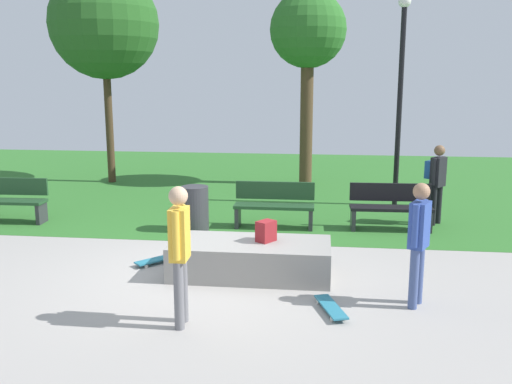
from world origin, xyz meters
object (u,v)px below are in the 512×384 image
object	(u,v)px
pedestrian_with_backpack	(437,177)
skateboard_by_ledge	(331,307)
tree_broad_elm	(104,25)
trash_bin	(195,209)
concrete_ledge	(251,259)
lamp_post	(401,83)
skater_watching	(180,245)
park_bench_center_lawn	(391,206)
backpack_on_ledge	(266,231)
park_bench_near_path	(274,204)
park_bench_near_lamppost	(8,199)
skater_performing_trick	(419,235)
skateboard_spare	(159,259)
tree_tall_oak	(308,34)

from	to	relation	value
pedestrian_with_backpack	skateboard_by_ledge	bearing A→B (deg)	-114.80
tree_broad_elm	trash_bin	distance (m)	7.23
concrete_ledge	lamp_post	size ratio (longest dim) A/B	0.51
concrete_ledge	skater_watching	size ratio (longest dim) A/B	1.40
tree_broad_elm	park_bench_center_lawn	bearing A→B (deg)	-30.34
backpack_on_ledge	park_bench_near_path	bearing A→B (deg)	38.09
park_bench_near_lamppost	park_bench_near_path	bearing A→B (deg)	2.14
skater_performing_trick	skateboard_spare	distance (m)	4.20
skateboard_spare	trash_bin	world-z (taller)	trash_bin
backpack_on_ledge	skater_performing_trick	xyz separation A→B (m)	(2.09, -0.97, 0.28)
park_bench_center_lawn	tree_broad_elm	world-z (taller)	tree_broad_elm
skater_performing_trick	park_bench_center_lawn	world-z (taller)	skater_performing_trick
skater_performing_trick	skateboard_by_ledge	bearing A→B (deg)	-163.27
trash_bin	park_bench_center_lawn	bearing A→B (deg)	8.00
skater_performing_trick	trash_bin	distance (m)	5.02
skater_watching	tree_broad_elm	distance (m)	10.69
park_bench_near_path	skateboard_spare	bearing A→B (deg)	-124.46
park_bench_center_lawn	tree_broad_elm	distance (m)	9.45
concrete_ledge	skateboard_by_ledge	distance (m)	1.74
park_bench_near_lamppost	tree_broad_elm	bearing A→B (deg)	84.37
park_bench_near_lamppost	lamp_post	bearing A→B (deg)	16.95
skateboard_spare	tree_tall_oak	size ratio (longest dim) A/B	0.14
backpack_on_ledge	trash_bin	xyz separation A→B (m)	(-1.64, 2.34, -0.24)
skater_performing_trick	park_bench_center_lawn	bearing A→B (deg)	88.44
skater_performing_trick	lamp_post	world-z (taller)	lamp_post
park_bench_near_lamppost	tree_broad_elm	world-z (taller)	tree_broad_elm
skater_performing_trick	skateboard_by_ledge	xyz separation A→B (m)	(-1.12, -0.34, -0.90)
park_bench_center_lawn	skateboard_spare	bearing A→B (deg)	-147.33
skater_watching	skateboard_spare	size ratio (longest dim) A/B	2.39
lamp_post	tree_tall_oak	bearing A→B (deg)	131.82
park_bench_center_lawn	tree_tall_oak	distance (m)	6.19
backpack_on_ledge	pedestrian_with_backpack	world-z (taller)	pedestrian_with_backpack
skater_watching	tree_tall_oak	bearing A→B (deg)	82.69
trash_bin	pedestrian_with_backpack	bearing A→B (deg)	12.53
tree_broad_elm	concrete_ledge	bearing A→B (deg)	-55.59
backpack_on_ledge	tree_broad_elm	distance (m)	9.66
park_bench_near_path	tree_broad_elm	bearing A→B (deg)	138.99
park_bench_center_lawn	lamp_post	xyz separation A→B (m)	(0.36, 2.20, 2.37)
park_bench_near_lamppost	skateboard_spare	bearing A→B (deg)	-30.08
trash_bin	backpack_on_ledge	bearing A→B (deg)	-54.95
concrete_ledge	lamp_post	bearing A→B (deg)	61.56
backpack_on_ledge	pedestrian_with_backpack	size ratio (longest dim) A/B	0.19
concrete_ledge	skateboard_spare	xyz separation A→B (m)	(-1.57, 0.39, -0.20)
skateboard_by_ledge	lamp_post	distance (m)	7.15
park_bench_center_lawn	tree_tall_oak	bearing A→B (deg)	111.47
park_bench_near_path	lamp_post	world-z (taller)	lamp_post
backpack_on_ledge	lamp_post	distance (m)	6.09
concrete_ledge	tree_tall_oak	world-z (taller)	tree_tall_oak
backpack_on_ledge	trash_bin	distance (m)	2.87
backpack_on_ledge	skateboard_by_ledge	distance (m)	1.75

